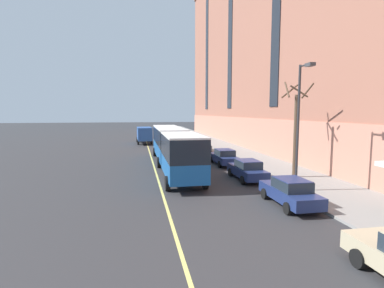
# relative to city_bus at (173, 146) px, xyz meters

# --- Properties ---
(ground_plane) EXTENTS (260.00, 260.00, 0.00)m
(ground_plane) POSITION_rel_city_bus_xyz_m (-0.22, -4.15, -2.10)
(ground_plane) COLOR #303033
(sidewalk) EXTENTS (5.71, 160.00, 0.15)m
(sidewalk) POSITION_rel_city_bus_xyz_m (9.08, -1.15, -2.03)
(sidewalk) COLOR gray
(sidewalk) RESTS_ON ground
(city_bus) EXTENTS (2.92, 19.24, 3.62)m
(city_bus) POSITION_rel_city_bus_xyz_m (0.00, 0.00, 0.00)
(city_bus) COLOR #19569E
(city_bus) RESTS_ON ground
(parked_car_navy_0) EXTENTS (2.04, 4.79, 1.56)m
(parked_car_navy_0) POSITION_rel_city_bus_xyz_m (5.18, 0.69, -1.32)
(parked_car_navy_0) COLOR navy
(parked_car_navy_0) RESTS_ON ground
(parked_car_green_2) EXTENTS (1.97, 4.31, 1.56)m
(parked_car_green_2) POSITION_rel_city_bus_xyz_m (5.04, 23.58, -1.32)
(parked_car_green_2) COLOR #23603D
(parked_car_green_2) RESTS_ON ground
(parked_car_darkgray_4) EXTENTS (1.94, 4.43, 1.56)m
(parked_car_darkgray_4) POSITION_rel_city_bus_xyz_m (5.14, 10.98, -1.32)
(parked_car_darkgray_4) COLOR #4C4C51
(parked_car_darkgray_4) RESTS_ON ground
(parked_car_navy_5) EXTENTS (1.90, 4.52, 1.56)m
(parked_car_navy_5) POSITION_rel_city_bus_xyz_m (5.10, -12.48, -1.32)
(parked_car_navy_5) COLOR navy
(parked_car_navy_5) RESTS_ON ground
(parked_car_navy_6) EXTENTS (1.94, 4.70, 1.56)m
(parked_car_navy_6) POSITION_rel_city_bus_xyz_m (5.07, -5.95, -1.32)
(parked_car_navy_6) COLOR navy
(parked_car_navy_6) RESTS_ON ground
(parked_car_champagne_7) EXTENTS (1.97, 4.66, 1.56)m
(parked_car_champagne_7) POSITION_rel_city_bus_xyz_m (5.03, 29.75, -1.32)
(parked_car_champagne_7) COLOR #BCAD89
(parked_car_champagne_7) RESTS_ON ground
(parked_car_champagne_8) EXTENTS (1.94, 4.42, 1.56)m
(parked_car_champagne_8) POSITION_rel_city_bus_xyz_m (4.95, 17.01, -1.32)
(parked_car_champagne_8) COLOR #BCAD89
(parked_car_champagne_8) RESTS_ON ground
(box_truck) EXTENTS (2.53, 7.21, 2.73)m
(box_truck) POSITION_rel_city_bus_xyz_m (-2.13, 22.12, -0.51)
(box_truck) COLOR #285199
(box_truck) RESTS_ON ground
(street_tree_mid_block) EXTENTS (1.96, 1.94, 7.43)m
(street_tree_mid_block) POSITION_rel_city_bus_xyz_m (8.80, -6.26, 1.89)
(street_tree_mid_block) COLOR brown
(street_tree_mid_block) RESTS_ON sidewalk
(street_lamp) EXTENTS (0.36, 1.48, 7.98)m
(street_lamp) POSITION_rel_city_bus_xyz_m (6.83, -10.26, 2.85)
(street_lamp) COLOR #2D2D30
(street_lamp) RESTS_ON sidewalk
(fire_hydrant) EXTENTS (0.42, 0.24, 0.72)m
(fire_hydrant) POSITION_rel_city_bus_xyz_m (6.73, 17.29, -1.61)
(fire_hydrant) COLOR red
(fire_hydrant) RESTS_ON sidewalk
(lane_centerline) EXTENTS (0.16, 140.00, 0.01)m
(lane_centerline) POSITION_rel_city_bus_xyz_m (-1.70, -1.15, -2.10)
(lane_centerline) COLOR #E0D66B
(lane_centerline) RESTS_ON ground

